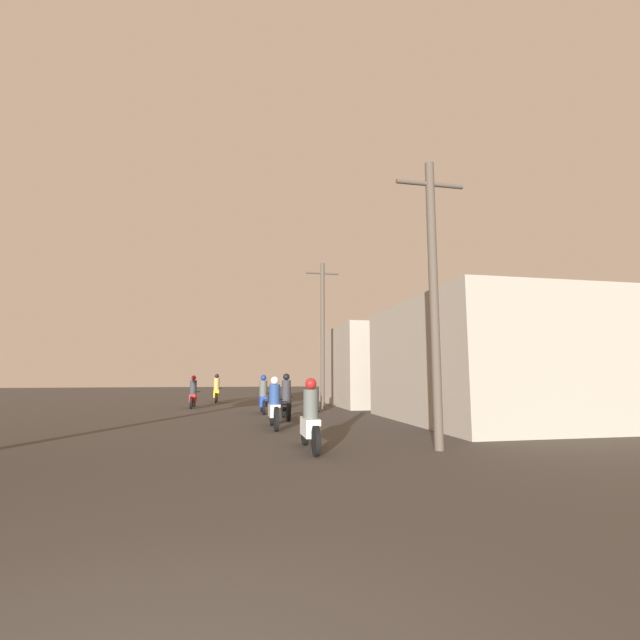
{
  "coord_description": "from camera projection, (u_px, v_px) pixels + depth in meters",
  "views": [
    {
      "loc": [
        0.56,
        -1.72,
        1.55
      ],
      "look_at": [
        4.02,
        15.95,
        3.9
      ],
      "focal_mm": 24.0,
      "sensor_mm": 36.0,
      "label": 1
    }
  ],
  "objects": [
    {
      "name": "utility_pole_near",
      "position": [
        434.0,
        293.0,
        9.34
      ],
      "size": [
        1.6,
        0.2,
        6.35
      ],
      "color": "#4C4238",
      "rests_on": "ground_plane"
    },
    {
      "name": "building_right_far",
      "position": [
        370.0,
        367.0,
        23.27
      ],
      "size": [
        4.28,
        7.37,
        4.08
      ],
      "color": "gray",
      "rests_on": "ground_plane"
    },
    {
      "name": "motorcycle_yellow",
      "position": [
        216.0,
        391.0,
        25.09
      ],
      "size": [
        0.6,
        1.9,
        1.65
      ],
      "rotation": [
        0.0,
        0.0,
        -0.12
      ],
      "color": "black",
      "rests_on": "ground_plane"
    },
    {
      "name": "motorcycle_black",
      "position": [
        286.0,
        401.0,
        15.21
      ],
      "size": [
        0.6,
        2.12,
        1.63
      ],
      "rotation": [
        0.0,
        0.0,
        -0.11
      ],
      "color": "black",
      "rests_on": "ground_plane"
    },
    {
      "name": "motorcycle_silver",
      "position": [
        274.0,
        407.0,
        12.74
      ],
      "size": [
        0.6,
        2.16,
        1.53
      ],
      "rotation": [
        0.0,
        0.0,
        0.13
      ],
      "color": "black",
      "rests_on": "ground_plane"
    },
    {
      "name": "motorcycle_blue",
      "position": [
        263.0,
        398.0,
        17.81
      ],
      "size": [
        0.6,
        1.91,
        1.59
      ],
      "rotation": [
        0.0,
        0.0,
        -0.11
      ],
      "color": "black",
      "rests_on": "ground_plane"
    },
    {
      "name": "motorcycle_red",
      "position": [
        193.0,
        395.0,
        20.9
      ],
      "size": [
        0.6,
        2.06,
        1.56
      ],
      "rotation": [
        0.0,
        0.0,
        -0.06
      ],
      "color": "black",
      "rests_on": "ground_plane"
    },
    {
      "name": "motorcycle_white",
      "position": [
        310.0,
        421.0,
        9.01
      ],
      "size": [
        0.6,
        1.96,
        1.5
      ],
      "rotation": [
        0.0,
        0.0,
        0.04
      ],
      "color": "black",
      "rests_on": "ground_plane"
    },
    {
      "name": "building_right_near",
      "position": [
        480.0,
        362.0,
        14.61
      ],
      "size": [
        5.37,
        7.76,
        4.04
      ],
      "color": "gray",
      "rests_on": "ground_plane"
    },
    {
      "name": "utility_pole_far",
      "position": [
        323.0,
        331.0,
        20.64
      ],
      "size": [
        1.6,
        0.2,
        7.05
      ],
      "color": "#4C4238",
      "rests_on": "ground_plane"
    }
  ]
}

